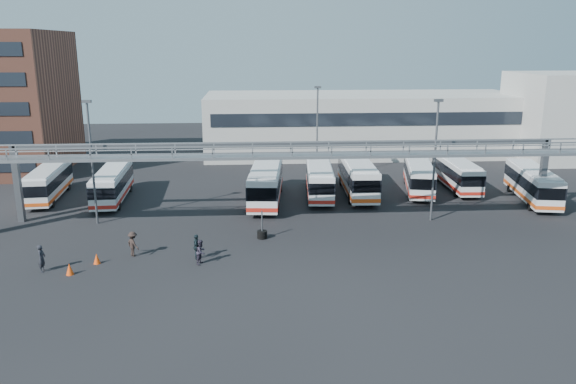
{
  "coord_description": "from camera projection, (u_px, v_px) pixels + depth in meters",
  "views": [
    {
      "loc": [
        -3.1,
        -37.51,
        14.44
      ],
      "look_at": [
        -0.21,
        6.0,
        2.96
      ],
      "focal_mm": 35.0,
      "sensor_mm": 36.0,
      "label": 1
    }
  ],
  "objects": [
    {
      "name": "gantry",
      "position": [
        291.0,
        161.0,
        44.33
      ],
      "size": [
        51.4,
        5.15,
        7.1
      ],
      "color": "gray",
      "rests_on": "ground"
    },
    {
      "name": "light_pole_back",
      "position": [
        317.0,
        129.0,
        60.09
      ],
      "size": [
        0.7,
        0.35,
        10.21
      ],
      "color": "#4C4F54",
      "rests_on": "ground"
    },
    {
      "name": "bus_9",
      "position": [
        532.0,
        183.0,
        53.03
      ],
      "size": [
        4.21,
        10.77,
        3.19
      ],
      "rotation": [
        0.0,
        0.0,
        -0.17
      ],
      "color": "silver",
      "rests_on": "ground"
    },
    {
      "name": "pedestrian_d",
      "position": [
        196.0,
        247.0,
        38.79
      ],
      "size": [
        0.44,
        1.05,
        1.79
      ],
      "primitive_type": "imported",
      "rotation": [
        0.0,
        0.0,
        1.57
      ],
      "color": "black",
      "rests_on": "ground"
    },
    {
      "name": "cone_left",
      "position": [
        70.0,
        269.0,
        36.25
      ],
      "size": [
        0.53,
        0.53,
        0.77
      ],
      "primitive_type": "cone",
      "rotation": [
        0.0,
        0.0,
        0.1
      ],
      "color": "#EA450D",
      "rests_on": "ground"
    },
    {
      "name": "tire_stack",
      "position": [
        262.0,
        234.0,
        43.07
      ],
      "size": [
        0.77,
        0.77,
        2.19
      ],
      "color": "black",
      "rests_on": "ground"
    },
    {
      "name": "pedestrian_a",
      "position": [
        42.0,
        258.0,
        36.66
      ],
      "size": [
        0.45,
        0.67,
        1.84
      ],
      "primitive_type": "imported",
      "rotation": [
        0.0,
        0.0,
        1.56
      ],
      "color": "black",
      "rests_on": "ground"
    },
    {
      "name": "building_right",
      "position": [
        571.0,
        116.0,
        71.99
      ],
      "size": [
        14.0,
        12.0,
        11.0
      ],
      "primitive_type": "cube",
      "color": "#B2B2AD",
      "rests_on": "ground"
    },
    {
      "name": "bus_7",
      "position": [
        419.0,
        175.0,
        56.43
      ],
      "size": [
        4.48,
        10.58,
        3.13
      ],
      "rotation": [
        0.0,
        0.0,
        -0.21
      ],
      "color": "silver",
      "rests_on": "ground"
    },
    {
      "name": "light_pole_mid",
      "position": [
        435.0,
        154.0,
        46.13
      ],
      "size": [
        0.7,
        0.35,
        10.21
      ],
      "color": "#4C4F54",
      "rests_on": "ground"
    },
    {
      "name": "light_pole_left",
      "position": [
        92.0,
        156.0,
        45.3
      ],
      "size": [
        0.7,
        0.35,
        10.21
      ],
      "color": "#4C4F54",
      "rests_on": "ground"
    },
    {
      "name": "pedestrian_b",
      "position": [
        201.0,
        252.0,
        37.97
      ],
      "size": [
        0.92,
        1.01,
        1.7
      ],
      "primitive_type": "imported",
      "rotation": [
        0.0,
        0.0,
        1.15
      ],
      "color": "#2A2533",
      "rests_on": "ground"
    },
    {
      "name": "bus_8",
      "position": [
        457.0,
        173.0,
        57.64
      ],
      "size": [
        2.77,
        10.17,
        3.06
      ],
      "rotation": [
        0.0,
        0.0,
        -0.04
      ],
      "color": "silver",
      "rests_on": "ground"
    },
    {
      "name": "bus_6",
      "position": [
        358.0,
        176.0,
        55.41
      ],
      "size": [
        3.1,
        11.46,
        3.45
      ],
      "rotation": [
        0.0,
        0.0,
        -0.04
      ],
      "color": "silver",
      "rests_on": "ground"
    },
    {
      "name": "cone_right",
      "position": [
        97.0,
        259.0,
        38.09
      ],
      "size": [
        0.56,
        0.56,
        0.74
      ],
      "primitive_type": "cone",
      "rotation": [
        0.0,
        0.0,
        -0.25
      ],
      "color": "#EA450D",
      "rests_on": "ground"
    },
    {
      "name": "pedestrian_c",
      "position": [
        133.0,
        244.0,
        39.34
      ],
      "size": [
        1.28,
        1.3,
        1.79
      ],
      "primitive_type": "imported",
      "rotation": [
        0.0,
        0.0,
        2.33
      ],
      "color": "black",
      "rests_on": "ground"
    },
    {
      "name": "bus_5",
      "position": [
        319.0,
        179.0,
        54.8
      ],
      "size": [
        3.19,
        10.49,
        3.14
      ],
      "rotation": [
        0.0,
        0.0,
        -0.08
      ],
      "color": "silver",
      "rests_on": "ground"
    },
    {
      "name": "ground",
      "position": [
        296.0,
        253.0,
        40.07
      ],
      "size": [
        140.0,
        140.0,
        0.0
      ],
      "primitive_type": "plane",
      "color": "black",
      "rests_on": "ground"
    },
    {
      "name": "bus_1",
      "position": [
        112.0,
        183.0,
        53.16
      ],
      "size": [
        2.86,
        10.32,
        3.1
      ],
      "rotation": [
        0.0,
        0.0,
        0.05
      ],
      "color": "silver",
      "rests_on": "ground"
    },
    {
      "name": "bus_0",
      "position": [
        48.0,
        182.0,
        53.85
      ],
      "size": [
        3.13,
        10.18,
        3.05
      ],
      "rotation": [
        0.0,
        0.0,
        0.08
      ],
      "color": "silver",
      "rests_on": "ground"
    },
    {
      "name": "bus_4",
      "position": [
        266.0,
        182.0,
        52.67
      ],
      "size": [
        3.75,
        11.81,
        3.53
      ],
      "rotation": [
        0.0,
        0.0,
        -0.09
      ],
      "color": "silver",
      "rests_on": "ground"
    },
    {
      "name": "warehouse",
      "position": [
        362.0,
        124.0,
        76.49
      ],
      "size": [
        42.0,
        14.0,
        8.0
      ],
      "primitive_type": "cube",
      "color": "#9E9E99",
      "rests_on": "ground"
    }
  ]
}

